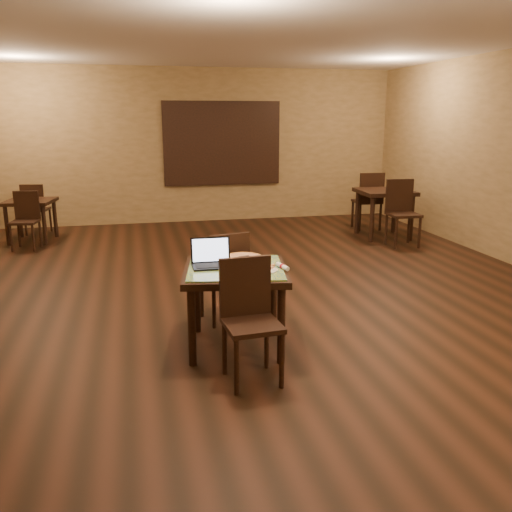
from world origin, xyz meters
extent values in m
plane|color=black|center=(0.00, 0.00, 0.00)|extent=(10.00, 10.00, 0.00)
cube|color=#997D4E|center=(0.00, 5.00, 1.50)|extent=(8.00, 0.02, 3.00)
cube|color=silver|center=(0.00, 0.00, 3.00)|extent=(8.00, 10.00, 0.02)
cube|color=#286295|center=(0.50, 4.97, 1.55)|extent=(2.20, 0.04, 1.50)
cube|color=black|center=(0.50, 4.95, 1.55)|extent=(2.34, 0.02, 1.64)
cylinder|color=black|center=(-0.86, -1.61, 0.35)|extent=(0.07, 0.07, 0.71)
cylinder|color=black|center=(-0.73, -0.86, 0.35)|extent=(0.07, 0.07, 0.71)
cylinder|color=black|center=(-0.11, -1.74, 0.35)|extent=(0.07, 0.07, 0.71)
cylinder|color=black|center=(0.02, -0.99, 0.35)|extent=(0.07, 0.07, 0.71)
cube|color=black|center=(-0.42, -1.30, 0.72)|extent=(1.06, 1.06, 0.06)
cube|color=#175497|center=(-0.42, -1.30, 0.76)|extent=(0.97, 0.97, 0.02)
cylinder|color=black|center=(-0.59, -2.20, 0.23)|extent=(0.04, 0.04, 0.46)
cylinder|color=black|center=(-0.62, -1.83, 0.23)|extent=(0.04, 0.04, 0.46)
cylinder|color=black|center=(-0.22, -2.17, 0.23)|extent=(0.04, 0.04, 0.46)
cylinder|color=black|center=(-0.25, -1.80, 0.23)|extent=(0.04, 0.04, 0.46)
cube|color=black|center=(-0.42, -2.00, 0.48)|extent=(0.46, 0.46, 0.04)
cube|color=black|center=(-0.44, -1.81, 0.74)|extent=(0.43, 0.08, 0.49)
cylinder|color=black|center=(-0.29, -0.39, 0.22)|extent=(0.04, 0.04, 0.44)
cylinder|color=black|center=(-0.21, -0.74, 0.22)|extent=(0.04, 0.04, 0.44)
cylinder|color=black|center=(-0.63, -0.47, 0.22)|extent=(0.04, 0.04, 0.44)
cylinder|color=black|center=(-0.55, -0.81, 0.22)|extent=(0.04, 0.04, 0.44)
cube|color=black|center=(-0.42, -0.60, 0.46)|extent=(0.50, 0.50, 0.04)
cube|color=black|center=(-0.38, -0.78, 0.72)|extent=(0.41, 0.13, 0.47)
cube|color=black|center=(-0.62, -1.25, 0.77)|extent=(0.36, 0.26, 0.02)
cube|color=black|center=(-0.62, -1.13, 0.89)|extent=(0.36, 0.06, 0.24)
cube|color=silver|center=(-0.62, -1.13, 0.89)|extent=(0.33, 0.05, 0.20)
cylinder|color=white|center=(-0.20, -1.48, 0.77)|extent=(0.24, 0.24, 0.01)
cylinder|color=silver|center=(-0.30, -1.06, 0.77)|extent=(0.36, 0.36, 0.01)
cylinder|color=#F6E6A4|center=(-0.30, -1.06, 0.78)|extent=(0.36, 0.36, 0.02)
torus|color=#C47E3E|center=(-0.30, -1.06, 0.78)|extent=(0.37, 0.37, 0.02)
cube|color=silver|center=(-0.28, -1.08, 0.79)|extent=(0.17, 0.28, 0.01)
cylinder|color=white|center=(-0.02, -1.44, 0.78)|extent=(0.08, 0.19, 0.04)
cylinder|color=#B21526|center=(-0.02, -1.44, 0.78)|extent=(0.05, 0.04, 0.04)
cylinder|color=black|center=(2.63, 2.44, 0.39)|extent=(0.08, 0.08, 0.79)
cylinder|color=black|center=(2.66, 3.15, 0.39)|extent=(0.08, 0.08, 0.79)
cylinder|color=black|center=(3.34, 2.40, 0.39)|extent=(0.08, 0.08, 0.79)
cylinder|color=black|center=(3.37, 3.11, 0.39)|extent=(0.08, 0.08, 0.79)
cube|color=black|center=(3.00, 2.77, 0.80)|extent=(0.93, 0.93, 0.07)
cylinder|color=black|center=(2.79, 1.86, 0.25)|extent=(0.04, 0.04, 0.50)
cylinder|color=black|center=(2.81, 2.26, 0.25)|extent=(0.04, 0.04, 0.50)
cylinder|color=black|center=(3.19, 1.84, 0.25)|extent=(0.04, 0.04, 0.50)
cylinder|color=black|center=(3.21, 2.24, 0.25)|extent=(0.04, 0.04, 0.50)
cube|color=black|center=(3.00, 2.05, 0.52)|extent=(0.49, 0.49, 0.04)
cube|color=black|center=(3.01, 2.26, 0.81)|extent=(0.47, 0.07, 0.53)
cylinder|color=black|center=(3.21, 3.68, 0.25)|extent=(0.04, 0.04, 0.50)
cylinder|color=black|center=(3.19, 3.28, 0.25)|extent=(0.04, 0.04, 0.50)
cylinder|color=black|center=(2.81, 3.70, 0.25)|extent=(0.04, 0.04, 0.50)
cylinder|color=black|center=(2.79, 3.30, 0.25)|extent=(0.04, 0.04, 0.50)
cube|color=black|center=(3.00, 3.49, 0.52)|extent=(0.49, 0.49, 0.04)
cube|color=black|center=(2.99, 3.28, 0.81)|extent=(0.47, 0.07, 0.53)
cylinder|color=black|center=(-3.35, 3.54, 0.34)|extent=(0.07, 0.07, 0.67)
cylinder|color=black|center=(-3.25, 4.14, 0.34)|extent=(0.07, 0.07, 0.67)
cylinder|color=black|center=(-2.75, 3.45, 0.34)|extent=(0.07, 0.07, 0.67)
cylinder|color=black|center=(-2.65, 4.04, 0.34)|extent=(0.07, 0.07, 0.67)
cube|color=black|center=(-3.00, 3.79, 0.68)|extent=(0.87, 0.87, 0.06)
cylinder|color=black|center=(-3.19, 3.04, 0.21)|extent=(0.04, 0.04, 0.43)
cylinder|color=black|center=(-3.14, 3.37, 0.21)|extent=(0.04, 0.04, 0.43)
cylinder|color=black|center=(-2.86, 2.98, 0.21)|extent=(0.04, 0.04, 0.43)
cylinder|color=black|center=(-2.81, 3.32, 0.21)|extent=(0.04, 0.04, 0.43)
cube|color=black|center=(-3.00, 3.18, 0.44)|extent=(0.45, 0.45, 0.04)
cube|color=black|center=(-2.97, 3.36, 0.69)|extent=(0.40, 0.10, 0.45)
cylinder|color=black|center=(-2.81, 4.55, 0.21)|extent=(0.04, 0.04, 0.43)
cylinder|color=black|center=(-2.86, 4.21, 0.21)|extent=(0.04, 0.04, 0.43)
cylinder|color=black|center=(-3.14, 4.60, 0.21)|extent=(0.04, 0.04, 0.43)
cylinder|color=black|center=(-3.19, 4.27, 0.21)|extent=(0.04, 0.04, 0.43)
cube|color=black|center=(-3.00, 4.41, 0.44)|extent=(0.45, 0.45, 0.04)
cube|color=black|center=(-3.03, 4.23, 0.69)|extent=(0.40, 0.10, 0.45)
camera|label=1|loc=(-1.28, -5.91, 2.08)|focal=38.00mm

